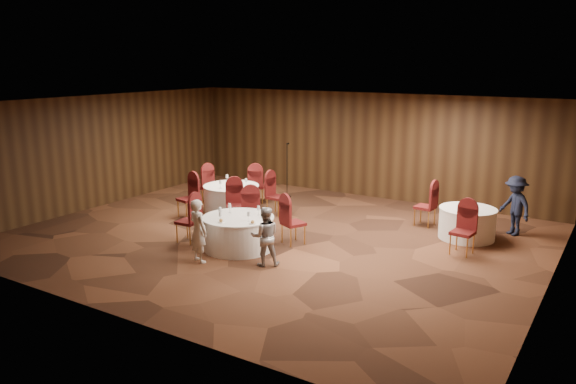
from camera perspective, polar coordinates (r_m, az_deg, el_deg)
The scene contains 15 objects.
ground at distance 13.57m, azimuth -1.17°, elevation -4.59°, with size 12.00×12.00×0.00m, color black.
room_shell at distance 13.10m, azimuth -1.21°, elevation 3.62°, with size 12.00×12.00×12.00m.
table_main at distance 12.71m, azimuth -5.06°, elevation -4.10°, with size 1.62×1.62×0.74m.
table_left at distance 15.84m, azimuth -5.77°, elevation -0.62°, with size 1.56×1.56×0.74m.
table_right at distance 14.04m, azimuth 17.73°, elevation -3.02°, with size 1.33×1.33×0.74m.
chairs_main at distance 13.35m, azimuth -4.50°, elevation -2.68°, with size 2.77×2.14×1.00m.
chairs_left at distance 15.75m, azimuth -5.70°, elevation -0.23°, with size 3.15×2.96×1.00m.
chairs_right at distance 13.80m, azimuth 15.41°, elevation -2.60°, with size 1.98×2.26×1.00m.
tabletop_main at distance 12.42m, azimuth -4.86°, elevation -2.26°, with size 1.10×1.12×0.22m.
tabletop_left at distance 15.74m, azimuth -5.80°, elevation 0.96°, with size 0.86×0.81×0.22m.
tabletop_right at distance 13.61m, azimuth 18.42°, elevation -1.29°, with size 0.08×0.08×0.22m.
mic_stand at distance 17.39m, azimuth -0.09°, elevation 1.13°, with size 0.24×0.24×1.69m.
woman_a at distance 11.90m, azimuth -9.10°, elevation -3.91°, with size 0.50×0.32×1.36m, color silver.
woman_b at distance 11.58m, azimuth -2.35°, elevation -4.52°, with size 0.61×0.47×1.25m, color #A3A2A7.
man_c at distance 14.61m, azimuth 22.07°, elevation -1.30°, with size 0.94×0.54×1.46m, color black.
Camera 1 is at (7.07, -10.80, 4.17)m, focal length 35.00 mm.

